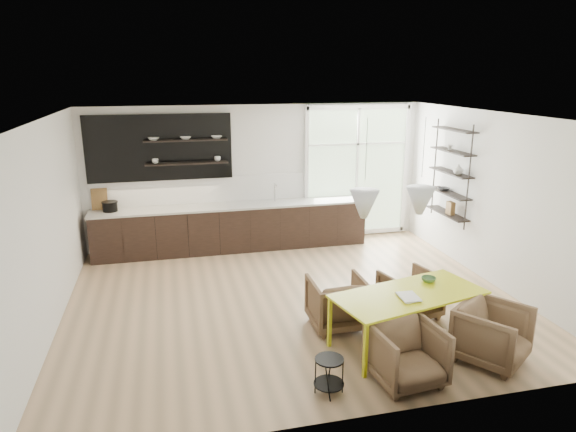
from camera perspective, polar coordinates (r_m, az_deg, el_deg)
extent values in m
cube|color=#D6AE83|center=(8.35, 0.56, -9.29)|extent=(7.00, 6.00, 0.01)
cube|color=white|center=(10.70, -3.33, 4.51)|extent=(7.00, 0.02, 2.90)
cube|color=white|center=(7.80, -25.22, -1.22)|extent=(0.02, 6.00, 2.90)
cube|color=white|center=(9.31, 21.99, 1.69)|extent=(0.02, 6.00, 2.90)
cube|color=silver|center=(7.59, 0.61, 11.01)|extent=(7.00, 6.00, 0.01)
cube|color=#B2D1A5|center=(11.25, 7.58, 4.94)|extent=(2.20, 0.02, 2.70)
cube|color=white|center=(11.22, 7.64, 4.91)|extent=(2.30, 0.08, 2.80)
cone|color=silver|center=(7.62, 8.46, 1.32)|extent=(0.44, 0.44, 0.42)
cone|color=silver|center=(7.99, 14.46, 1.66)|extent=(0.44, 0.44, 0.42)
cylinder|color=black|center=(7.46, 8.70, 7.32)|extent=(0.01, 0.01, 0.89)
cylinder|color=black|center=(7.84, 14.86, 7.38)|extent=(0.01, 0.01, 0.89)
cube|color=black|center=(10.54, -6.13, -1.34)|extent=(5.50, 0.65, 0.90)
cube|color=#BCBCB7|center=(10.41, -6.20, 1.13)|extent=(5.54, 0.69, 0.04)
cube|color=white|center=(10.65, -6.47, 3.01)|extent=(5.50, 0.02, 0.55)
cube|color=black|center=(10.40, -14.07, 7.37)|extent=(2.80, 0.06, 1.30)
cube|color=black|center=(10.25, -11.30, 8.27)|extent=(1.60, 0.28, 0.03)
cube|color=black|center=(10.31, -11.17, 5.79)|extent=(1.60, 0.28, 0.03)
cube|color=olive|center=(10.59, -20.22, 1.78)|extent=(0.30, 0.10, 0.42)
cylinder|color=silver|center=(10.60, -1.47, 2.60)|extent=(0.02, 0.02, 0.40)
imported|color=white|center=(10.24, -14.70, 8.29)|extent=(0.22, 0.22, 0.05)
imported|color=white|center=(10.24, -11.31, 8.50)|extent=(0.22, 0.22, 0.05)
imported|color=white|center=(10.28, -7.94, 8.68)|extent=(0.22, 0.22, 0.05)
imported|color=white|center=(10.30, -14.54, 5.93)|extent=(0.12, 0.12, 0.10)
imported|color=white|center=(10.34, -7.85, 6.32)|extent=(0.12, 0.12, 0.10)
cylinder|color=black|center=(10.42, -19.17, 0.96)|extent=(0.28, 0.28, 0.17)
cube|color=black|center=(9.66, 19.43, 3.94)|extent=(0.02, 0.02, 1.90)
cube|color=black|center=(10.67, 16.00, 5.26)|extent=(0.02, 0.02, 1.90)
cube|color=black|center=(10.33, 17.27, 0.28)|extent=(0.26, 1.20, 0.02)
cube|color=black|center=(10.24, 17.45, 2.44)|extent=(0.26, 1.20, 0.02)
cube|color=black|center=(10.16, 17.63, 4.63)|extent=(0.26, 1.20, 0.02)
cube|color=black|center=(10.10, 17.82, 6.86)|extent=(0.26, 1.20, 0.03)
cube|color=black|center=(10.05, 18.01, 9.11)|extent=(0.26, 1.20, 0.03)
imported|color=white|center=(9.93, 18.41, 4.96)|extent=(0.18, 0.18, 0.19)
imported|color=#333338|center=(10.40, 16.91, 2.90)|extent=(0.22, 0.22, 0.05)
imported|color=white|center=(10.17, 17.56, 7.28)|extent=(0.10, 0.10, 0.09)
cube|color=olive|center=(10.22, 17.61, 0.85)|extent=(0.10, 0.18, 0.24)
cube|color=yellow|center=(6.97, 13.30, -8.46)|extent=(2.16, 1.34, 0.03)
cube|color=yellow|center=(6.31, 8.59, -14.61)|extent=(0.05, 0.05, 0.70)
cube|color=yellow|center=(6.90, 4.64, -11.67)|extent=(0.05, 0.05, 0.70)
cube|color=yellow|center=(7.48, 20.91, -10.47)|extent=(0.05, 0.05, 0.70)
cube|color=yellow|center=(7.98, 16.62, -8.38)|extent=(0.05, 0.05, 0.70)
imported|color=brown|center=(7.43, 5.52, -9.54)|extent=(0.78, 0.80, 0.72)
imported|color=brown|center=(7.90, 13.37, -8.44)|extent=(0.89, 0.91, 0.69)
imported|color=brown|center=(6.33, 13.03, -14.72)|extent=(0.84, 0.86, 0.71)
imported|color=brown|center=(7.04, 21.76, -12.10)|extent=(1.11, 1.12, 0.74)
cylinder|color=black|center=(5.95, 4.62, -15.61)|extent=(0.33, 0.33, 0.02)
cylinder|color=black|center=(6.12, 4.56, -18.06)|extent=(0.35, 0.35, 0.02)
cylinder|color=black|center=(6.06, 6.09, -17.42)|extent=(0.01, 0.01, 0.43)
cylinder|color=black|center=(6.20, 4.69, -16.57)|extent=(0.01, 0.01, 0.43)
cylinder|color=black|center=(6.08, 3.07, -17.25)|extent=(0.01, 0.01, 0.43)
cylinder|color=black|center=(5.94, 4.46, -18.14)|extent=(0.01, 0.01, 0.43)
imported|color=white|center=(6.76, 12.32, -8.88)|extent=(0.25, 0.33, 0.03)
imported|color=#477040|center=(7.38, 15.35, -6.81)|extent=(0.23, 0.23, 0.06)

